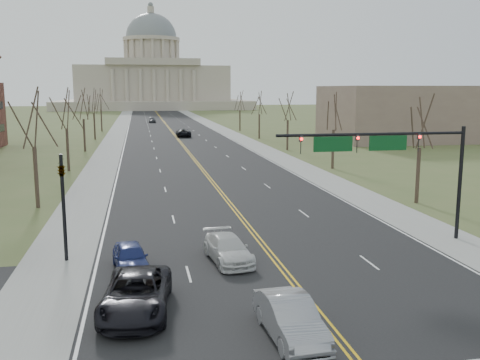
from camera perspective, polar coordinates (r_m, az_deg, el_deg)
name	(u,v)px	position (r m, az deg, el deg)	size (l,w,h in m)	color
ground	(356,360)	(20.37, 12.25, -18.28)	(600.00, 600.00, 0.00)	#4B5B2D
road	(170,130)	(127.05, -7.43, 5.34)	(20.00, 380.00, 0.01)	black
cross_road	(304,296)	(25.47, 6.89, -12.22)	(120.00, 14.00, 0.01)	black
sidewalk_left	(118,130)	(126.93, -12.87, 5.18)	(4.00, 380.00, 0.03)	gray
sidewalk_right	(221,129)	(128.30, -2.05, 5.46)	(4.00, 380.00, 0.03)	gray
center_line	(170,130)	(127.05, -7.43, 5.35)	(0.42, 380.00, 0.01)	gold
edge_line_left	(128,130)	(126.87, -11.87, 5.22)	(0.15, 380.00, 0.01)	silver
edge_line_right	(212,129)	(127.99, -3.03, 5.45)	(0.15, 380.00, 0.01)	silver
capitol	(153,79)	(266.54, -9.32, 10.59)	(90.00, 60.00, 50.00)	#B0A592
signal_mast	(387,151)	(33.62, 15.39, 3.00)	(12.12, 0.44, 7.20)	black
signal_left	(63,196)	(30.82, -18.36, -1.58)	(0.32, 0.36, 6.00)	black
tree_r_0	(421,125)	(46.56, 18.71, 5.58)	(3.74, 3.74, 8.50)	#382A21
tree_l_0	(33,122)	(45.31, -21.25, 5.83)	(3.96, 3.96, 9.00)	#382A21
tree_r_1	(334,114)	(64.71, 9.99, 6.96)	(3.74, 3.74, 8.50)	#382A21
tree_l_1	(66,111)	(65.06, -18.10, 6.99)	(3.96, 3.96, 9.00)	#382A21
tree_r_2	(288,108)	(83.71, 5.13, 7.66)	(3.74, 3.74, 8.50)	#382A21
tree_l_2	(83,106)	(84.92, -16.41, 7.60)	(3.96, 3.96, 9.00)	#382A21
tree_r_3	(259,104)	(103.08, 2.08, 8.07)	(3.74, 3.74, 8.50)	#382A21
tree_l_3	(93,103)	(104.84, -15.36, 7.97)	(3.96, 3.96, 9.00)	#382A21
tree_r_4	(240,102)	(122.66, -0.01, 8.33)	(3.74, 3.74, 8.50)	#382A21
tree_l_4	(101,100)	(124.78, -14.65, 8.22)	(3.96, 3.96, 9.00)	#382A21
bldg_right_mass	(398,113)	(103.98, 16.46, 6.84)	(25.00, 20.00, 10.00)	#735B52
car_sb_inner_lead	(290,318)	(21.21, 5.39, -14.47)	(1.70, 4.86, 1.60)	gray
car_sb_outer_lead	(136,294)	(23.74, -11.02, -11.82)	(2.76, 5.99, 1.66)	black
car_sb_inner_second	(228,249)	(29.86, -1.29, -7.37)	(1.98, 4.87, 1.41)	silver
car_sb_outer_second	(131,257)	(28.97, -11.60, -8.08)	(1.70, 4.23, 1.44)	navy
car_far_nb	(183,133)	(107.94, -6.06, 5.06)	(2.74, 5.95, 1.65)	black
car_far_sb	(152,120)	(154.23, -9.35, 6.35)	(1.88, 4.67, 1.59)	#4A4B51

